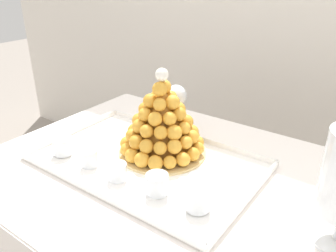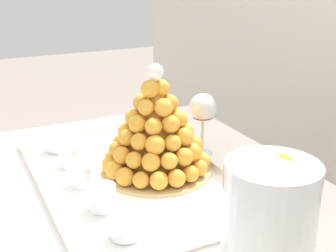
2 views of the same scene
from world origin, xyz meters
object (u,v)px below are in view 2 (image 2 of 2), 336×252
serving_tray (129,177)px  dessert_cup_right (125,226)px  macaron_goblet (268,230)px  dessert_cup_mid_right (102,198)px  croquembouche (156,133)px  wine_glass (203,110)px  dessert_cup_centre (79,177)px  dessert_cup_left (57,142)px  dessert_cup_mid_left (68,158)px

serving_tray → dessert_cup_right: dessert_cup_right is taller
dessert_cup_right → macaron_goblet: bearing=17.3°
dessert_cup_mid_right → croquembouche: bearing=123.1°
serving_tray → wine_glass: 0.27m
serving_tray → dessert_cup_centre: dessert_cup_centre is taller
wine_glass → dessert_cup_left: bearing=-116.9°
croquembouche → macaron_goblet: bearing=-8.4°
serving_tray → dessert_cup_right: bearing=-22.8°
macaron_goblet → wine_glass: size_ratio=1.56×
croquembouche → dessert_cup_left: 0.32m
croquembouche → dessert_cup_left: bearing=-142.8°
dessert_cup_centre → serving_tray: bearing=88.8°
dessert_cup_left → dessert_cup_centre: 0.23m
dessert_cup_centre → wine_glass: wine_glass is taller
dessert_cup_centre → dessert_cup_left: bearing=179.2°
dessert_cup_mid_right → dessert_cup_right: (0.12, 0.01, -0.00)m
dessert_cup_mid_left → dessert_cup_mid_right: bearing=2.5°
croquembouche → dessert_cup_mid_right: croquembouche is taller
dessert_cup_centre → dessert_cup_mid_right: size_ratio=0.90×
dessert_cup_mid_right → dessert_cup_right: size_ratio=1.00×
croquembouche → dessert_cup_mid_left: croquembouche is taller
dessert_cup_mid_left → dessert_cup_right: 0.36m
dessert_cup_mid_right → dessert_cup_centre: bearing=-173.7°
dessert_cup_mid_left → dessert_cup_centre: dessert_cup_mid_left is taller
dessert_cup_left → dessert_cup_centre: size_ratio=1.12×
dessert_cup_left → wine_glass: bearing=63.1°
dessert_cup_mid_left → dessert_cup_mid_right: 0.24m
serving_tray → dessert_cup_right: 0.26m
wine_glass → croquembouche: bearing=-68.6°
dessert_cup_mid_left → serving_tray: bearing=45.5°
dessert_cup_left → wine_glass: 0.41m
serving_tray → croquembouche: (0.01, 0.07, 0.10)m
dessert_cup_mid_right → wine_glass: (-0.18, 0.34, 0.09)m
dessert_cup_mid_left → macaron_goblet: (0.65, 0.11, 0.13)m
serving_tray → croquembouche: size_ratio=2.42×
dessert_cup_left → macaron_goblet: bearing=8.0°
dessert_cup_centre → macaron_goblet: 0.56m
macaron_goblet → serving_tray: bearing=179.0°
dessert_cup_mid_right → macaron_goblet: macaron_goblet is taller
dessert_cup_centre → macaron_goblet: (0.54, 0.11, 0.13)m
serving_tray → macaron_goblet: (0.53, -0.01, 0.16)m
dessert_cup_centre → macaron_goblet: bearing=11.7°
dessert_cup_mid_right → wine_glass: 0.40m
croquembouche → dessert_cup_left: (-0.24, -0.19, -0.08)m
dessert_cup_mid_left → macaron_goblet: macaron_goblet is taller
dessert_cup_left → dessert_cup_right: dessert_cup_left is taller
dessert_cup_centre → dessert_cup_mid_right: bearing=6.3°
dessert_cup_left → macaron_goblet: (0.77, 0.11, 0.13)m
dessert_cup_mid_left → dessert_cup_right: (0.36, 0.02, -0.00)m
dessert_cup_left → dessert_cup_mid_right: dessert_cup_mid_right is taller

